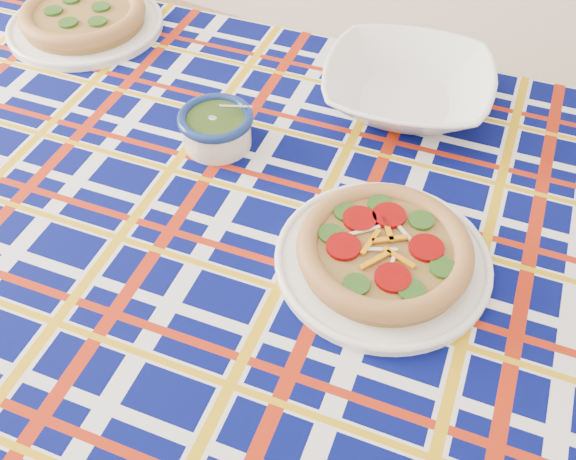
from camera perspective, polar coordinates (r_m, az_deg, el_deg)
The scene contains 7 objects.
floor at distance 1.91m, azimuth -21.38°, elevation -14.88°, with size 4.00×4.00×0.00m, color #93684B.
dining_table at distance 1.12m, azimuth -1.61°, elevation -1.82°, with size 1.89×1.32×0.82m.
tablecloth at distance 1.10m, azimuth -1.64°, elevation -0.91°, with size 1.79×1.13×0.12m, color #04094C, non-canonical shape.
main_focaccia_plate at distance 0.98m, azimuth 8.56°, elevation -1.75°, with size 0.34×0.34×0.07m, color olive, non-canonical shape.
pesto_bowl at distance 1.18m, azimuth -6.39°, elevation 9.19°, with size 0.14×0.14×0.08m, color #1D320D, non-canonical shape.
serving_bowl at distance 1.29m, azimuth 10.55°, elevation 12.35°, with size 0.32×0.32×0.08m, color white.
second_focaccia_plate at distance 1.57m, azimuth -17.74°, elevation 17.69°, with size 0.36×0.36×0.06m, color olive, non-canonical shape.
Camera 1 is at (0.97, -0.37, 1.60)m, focal length 40.00 mm.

